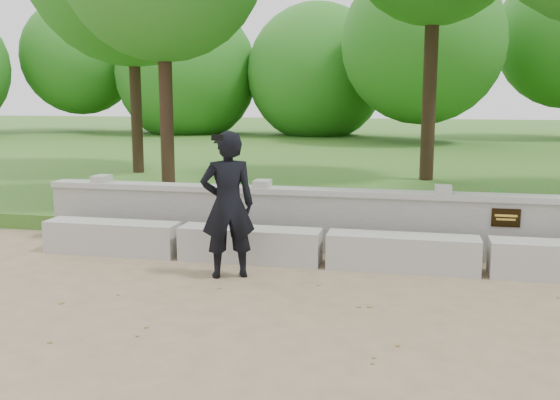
% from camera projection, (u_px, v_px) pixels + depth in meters
% --- Properties ---
extents(ground, '(80.00, 80.00, 0.00)m').
position_uv_depth(ground, '(504.00, 330.00, 5.90)').
color(ground, '#917D59').
rests_on(ground, ground).
extents(lawn, '(40.00, 22.00, 0.25)m').
position_uv_depth(lawn, '(444.00, 162.00, 19.36)').
color(lawn, '#2C6118').
rests_on(lawn, ground).
extents(concrete_bench, '(11.90, 0.45, 0.45)m').
position_uv_depth(concrete_bench, '(485.00, 257.00, 7.69)').
color(concrete_bench, '#B3B1A9').
rests_on(concrete_bench, ground).
extents(parapet_wall, '(12.50, 0.35, 0.90)m').
position_uv_depth(parapet_wall, '(480.00, 226.00, 8.33)').
color(parapet_wall, '#A9A79F').
rests_on(parapet_wall, ground).
extents(man_main, '(0.77, 0.72, 1.79)m').
position_uv_depth(man_main, '(228.00, 205.00, 7.49)').
color(man_main, black).
rests_on(man_main, ground).
extents(shrub_a, '(0.35, 0.31, 0.55)m').
position_uv_depth(shrub_a, '(242.00, 194.00, 10.59)').
color(shrub_a, green).
rests_on(shrub_a, lawn).
extents(shrub_d, '(0.39, 0.40, 0.53)m').
position_uv_depth(shrub_d, '(493.00, 207.00, 9.42)').
color(shrub_d, green).
rests_on(shrub_d, lawn).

